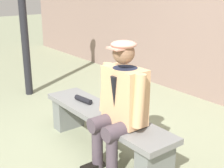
{
  "coord_description": "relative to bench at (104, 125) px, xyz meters",
  "views": [
    {
      "loc": [
        -2.49,
        1.81,
        1.76
      ],
      "look_at": [
        -0.13,
        0.0,
        0.8
      ],
      "focal_mm": 50.69,
      "sensor_mm": 36.0,
      "label": 1
    }
  ],
  "objects": [
    {
      "name": "seated_man",
      "position": [
        -0.33,
        0.06,
        0.39
      ],
      "size": [
        0.59,
        0.55,
        1.27
      ],
      "color": "tan",
      "rests_on": "ground"
    },
    {
      "name": "rolled_magazine",
      "position": [
        0.39,
        0.01,
        0.18
      ],
      "size": [
        0.26,
        0.09,
        0.06
      ],
      "primitive_type": "cylinder",
      "rotation": [
        0.0,
        1.57,
        0.12
      ],
      "color": "black",
      "rests_on": "bench"
    },
    {
      "name": "ground_plane",
      "position": [
        0.0,
        0.0,
        -0.31
      ],
      "size": [
        30.0,
        30.0,
        0.0
      ],
      "primitive_type": "plane",
      "color": "gray"
    },
    {
      "name": "bench",
      "position": [
        0.0,
        0.0,
        0.0
      ],
      "size": [
        1.8,
        0.42,
        0.45
      ],
      "color": "slate",
      "rests_on": "ground"
    }
  ]
}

